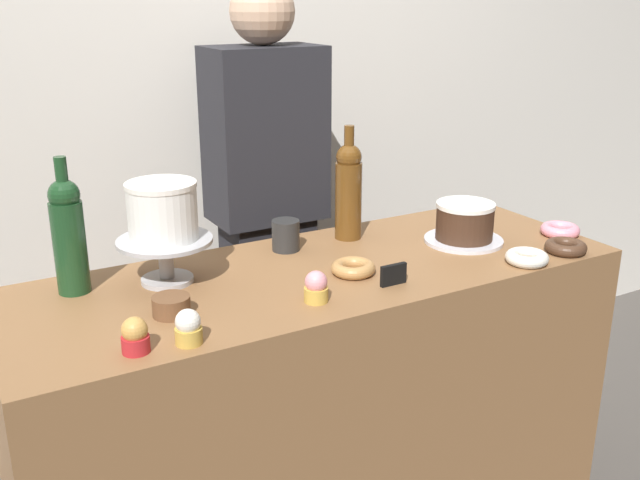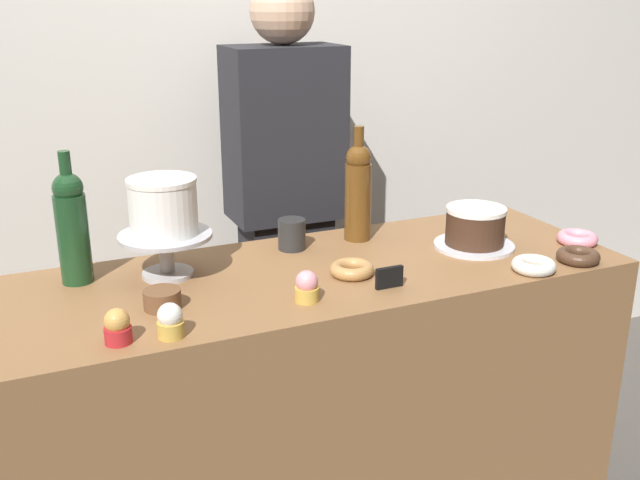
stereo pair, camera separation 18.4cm
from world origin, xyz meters
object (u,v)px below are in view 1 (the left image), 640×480
white_layer_cake (162,211)px  cupcake_caramel (135,336)px  cupcake_strawberry (316,287)px  donut_pink (560,230)px  donut_maple (353,268)px  barista_figure (267,220)px  donut_chocolate (566,247)px  chocolate_round_cake (465,221)px  cupcake_vanilla (188,328)px  cookie_stack (171,306)px  donut_sugar (527,258)px  coffee_cup_ceramic (286,235)px  price_sign_chalkboard (393,275)px  wine_bottle_green (68,234)px  wine_bottle_amber (348,189)px  cake_stand_pedestal (165,252)px

white_layer_cake → cupcake_caramel: (-0.17, -0.32, -0.15)m
cupcake_strawberry → donut_pink: (0.85, 0.06, -0.02)m
donut_maple → barista_figure: 0.65m
cupcake_caramel → donut_chocolate: 1.18m
chocolate_round_cake → cupcake_vanilla: 0.92m
donut_pink → cookie_stack: size_ratio=1.33×
cupcake_caramel → donut_chocolate: (1.18, -0.01, -0.02)m
donut_maple → donut_pink: bearing=-3.2°
cupcake_strawberry → cupcake_caramel: bearing=-174.8°
donut_chocolate → donut_sugar: size_ratio=1.00×
donut_pink → coffee_cup_ceramic: size_ratio=1.32×
price_sign_chalkboard → coffee_cup_ceramic: (-0.11, 0.35, 0.02)m
white_layer_cake → chocolate_round_cake: white_layer_cake is taller
cupcake_strawberry → cookie_stack: size_ratio=0.88×
wine_bottle_green → price_sign_chalkboard: 0.77m
cookie_stack → donut_sugar: bearing=-9.5°
cupcake_vanilla → cookie_stack: 0.15m
chocolate_round_cake → donut_chocolate: (0.18, -0.21, -0.05)m
wine_bottle_amber → donut_pink: wine_bottle_amber is taller
donut_sugar → cookie_stack: (-0.91, 0.15, 0.01)m
donut_maple → price_sign_chalkboard: (0.05, -0.11, 0.01)m
wine_bottle_amber → coffee_cup_ceramic: 0.23m
donut_chocolate → coffee_cup_ceramic: coffee_cup_ceramic is taller
cake_stand_pedestal → chocolate_round_cake: (0.83, -0.13, -0.01)m
wine_bottle_green → wine_bottle_amber: (0.77, 0.02, 0.00)m
donut_maple → cookie_stack: cookie_stack is taller
wine_bottle_amber → donut_sugar: size_ratio=2.91×
donut_sugar → donut_maple: bearing=159.6°
cake_stand_pedestal → donut_chocolate: (1.01, -0.33, -0.06)m
cake_stand_pedestal → wine_bottle_green: bearing=166.4°
donut_maple → barista_figure: bearing=83.8°
donut_chocolate → cake_stand_pedestal: bearing=161.7°
cookie_stack → donut_chocolate: bearing=-7.7°
wine_bottle_amber → barista_figure: (-0.07, 0.39, -0.19)m
cupcake_vanilla → coffee_cup_ceramic: coffee_cup_ceramic is taller
cupcake_caramel → cookie_stack: 0.18m
donut_sugar → cookie_stack: size_ratio=1.33×
donut_sugar → coffee_cup_ceramic: 0.64m
donut_chocolate → barista_figure: barista_figure is taller
donut_sugar → wine_bottle_green: bearing=159.8°
cupcake_caramel → price_sign_chalkboard: 0.64m
donut_pink → donut_sugar: bearing=-154.1°
cupcake_caramel → cookie_stack: size_ratio=0.88×
wine_bottle_green → donut_chocolate: size_ratio=2.91×
cake_stand_pedestal → wine_bottle_amber: bearing=6.9°
cupcake_vanilla → cupcake_strawberry: bearing=9.7°
white_layer_cake → coffee_cup_ceramic: size_ratio=1.98×
donut_chocolate → price_sign_chalkboard: (-0.54, 0.04, 0.01)m
cupcake_caramel → cupcake_strawberry: size_ratio=1.00×
price_sign_chalkboard → cake_stand_pedestal: bearing=148.4°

